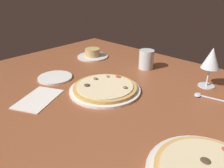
% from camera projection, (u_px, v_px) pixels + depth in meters
% --- Properties ---
extents(dining_table, '(1.50, 1.10, 0.04)m').
position_uv_depth(dining_table, '(119.00, 94.00, 0.96)').
color(dining_table, brown).
rests_on(dining_table, ground).
extents(pizza_main, '(0.30, 0.30, 0.03)m').
position_uv_depth(pizza_main, '(105.00, 88.00, 0.94)').
color(pizza_main, white).
rests_on(pizza_main, dining_table).
extents(ramekin_on_saucer, '(0.18, 0.18, 0.05)m').
position_uv_depth(ramekin_on_saucer, '(93.00, 54.00, 1.34)').
color(ramekin_on_saucer, silver).
rests_on(ramekin_on_saucer, dining_table).
extents(wine_glass_far, '(0.08, 0.08, 0.17)m').
position_uv_depth(wine_glass_far, '(211.00, 60.00, 0.93)').
color(wine_glass_far, silver).
rests_on(wine_glass_far, dining_table).
extents(water_glass, '(0.08, 0.08, 0.10)m').
position_uv_depth(water_glass, '(146.00, 61.00, 1.16)').
color(water_glass, silver).
rests_on(water_glass, dining_table).
extents(side_plate, '(0.16, 0.16, 0.01)m').
position_uv_depth(side_plate, '(55.00, 77.00, 1.06)').
color(side_plate, white).
rests_on(side_plate, dining_table).
extents(paper_menu, '(0.19, 0.23, 0.00)m').
position_uv_depth(paper_menu, '(38.00, 99.00, 0.88)').
color(paper_menu, white).
rests_on(paper_menu, dining_table).
extents(spoon, '(0.12, 0.05, 0.01)m').
position_uv_depth(spoon, '(202.00, 96.00, 0.89)').
color(spoon, silver).
rests_on(spoon, dining_table).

